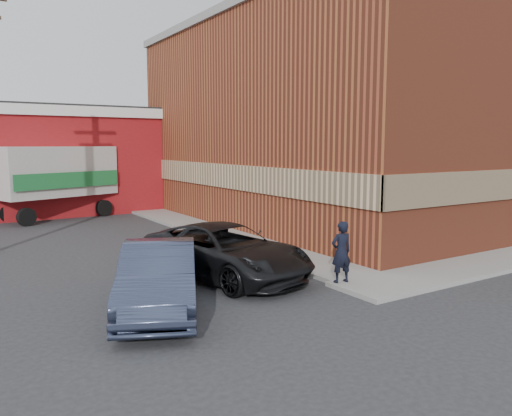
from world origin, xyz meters
TOP-DOWN VIEW (x-y plane):
  - ground at (0.00, 0.00)m, footprint 90.00×90.00m
  - brick_building at (8.50, 9.00)m, footprint 14.25×18.25m
  - sidewalk_west at (0.60, 9.00)m, footprint 1.80×18.00m
  - warehouse at (-6.00, 20.00)m, footprint 16.30×8.30m
  - man at (-0.20, -0.25)m, footprint 0.62×0.45m
  - sedan at (-4.81, 0.50)m, footprint 3.26×4.73m
  - suv_a at (-2.25, 2.15)m, footprint 3.50×5.64m
  - box_truck at (-3.35, 16.22)m, footprint 7.44×4.34m

SIDE VIEW (x-z plane):
  - ground at x=0.00m, z-range 0.00..0.00m
  - sidewalk_west at x=0.60m, z-range 0.00..0.12m
  - suv_a at x=-2.25m, z-range 0.00..1.46m
  - sedan at x=-4.81m, z-range 0.00..1.48m
  - man at x=-0.20m, z-range 0.12..1.70m
  - box_truck at x=-3.35m, z-range 0.27..3.80m
  - warehouse at x=-6.00m, z-range 0.01..5.61m
  - brick_building at x=8.50m, z-range 0.00..9.36m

